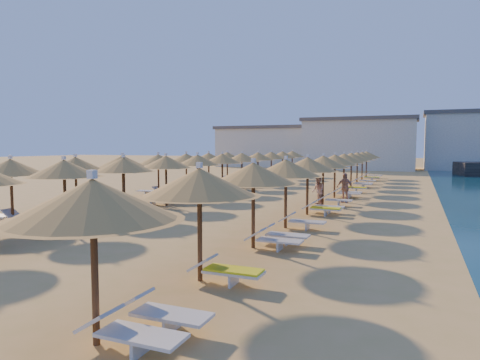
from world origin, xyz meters
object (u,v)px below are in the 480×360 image
at_px(parasol_row_east, 330,162).
at_px(parasol_row_west, 211,160).
at_px(beachgoer_c, 345,188).
at_px(beachgoer_b, 318,190).

relative_size(parasol_row_east, parasol_row_west, 1.00).
bearing_deg(parasol_row_east, parasol_row_west, 180.00).
bearing_deg(parasol_row_west, beachgoer_c, -1.76).
height_order(parasol_row_west, beachgoer_b, parasol_row_west).
bearing_deg(beachgoer_c, parasol_row_east, -175.94).
bearing_deg(parasol_row_east, beachgoer_c, -15.80).
distance_m(parasol_row_west, beachgoer_c, 9.01).
distance_m(beachgoer_b, beachgoer_c, 2.03).
relative_size(parasol_row_west, beachgoer_b, 26.71).
bearing_deg(beachgoer_c, parasol_row_west, -161.90).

